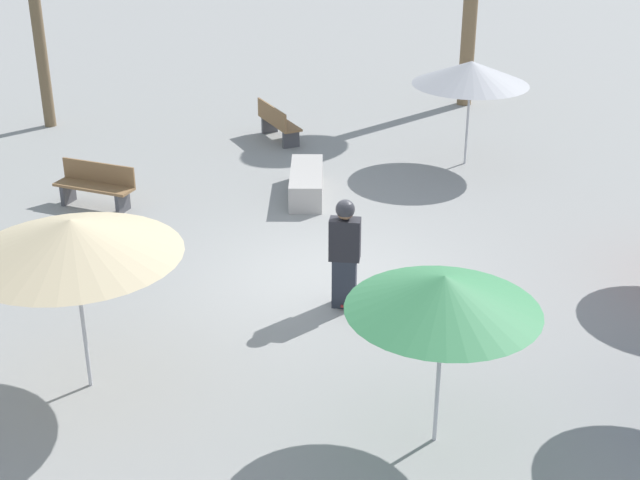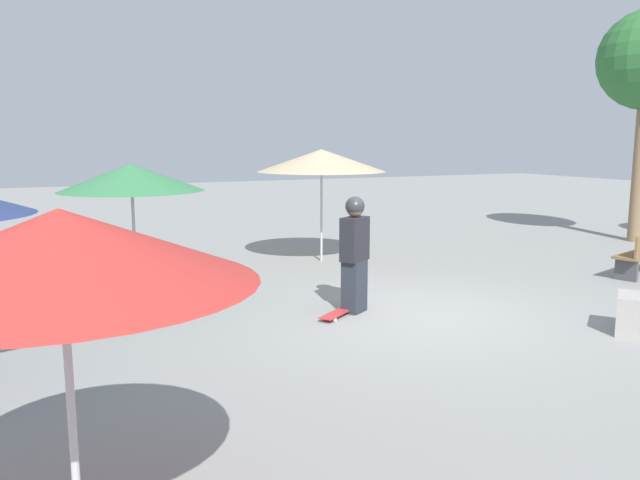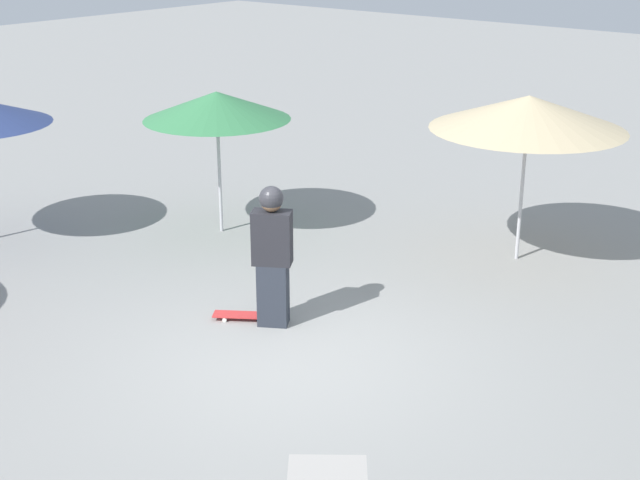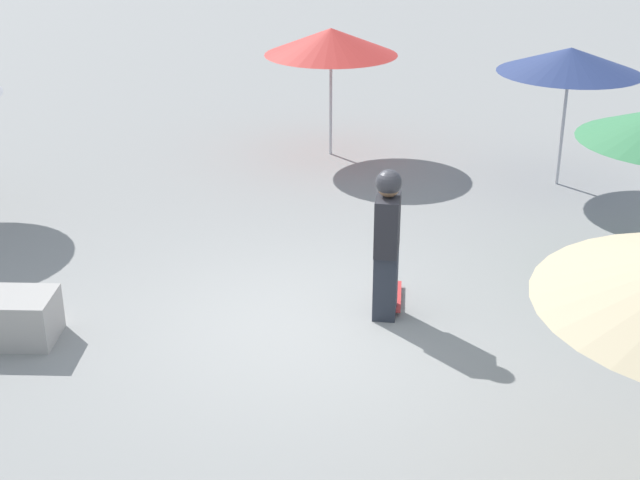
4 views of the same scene
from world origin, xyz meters
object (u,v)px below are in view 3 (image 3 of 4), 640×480
Objects in this scene: shade_umbrella_green at (217,106)px; skateboard at (246,315)px; shade_umbrella_tan at (528,112)px; skater_main at (272,251)px.

skateboard is at bearing -39.69° from shade_umbrella_green.
shade_umbrella_tan is (4.13, 1.86, 0.15)m from shade_umbrella_green.
shade_umbrella_green is at bearing -66.03° from skater_main.
skater_main is 2.25× the size of skateboard.
skater_main is 0.65× the size of shade_umbrella_tan.
skateboard is at bearing -112.13° from shade_umbrella_tan.
shade_umbrella_green is 4.53m from shade_umbrella_tan.
shade_umbrella_green is (-2.53, 2.10, 1.93)m from skateboard.
skateboard is 4.75m from shade_umbrella_tan.
skater_main reaches higher than skateboard.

